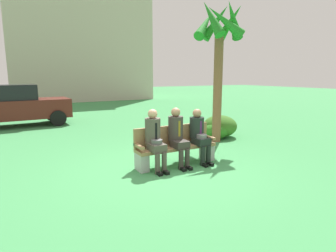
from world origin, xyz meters
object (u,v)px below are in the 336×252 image
building_backdrop (77,32)px  seated_man_middle (177,134)px  seated_man_left (155,137)px  shrub_mid_lawn (220,126)px  parked_car_near (17,106)px  seated_man_right (199,133)px  park_bench (175,146)px  palm_tree_tall (219,39)px  shrub_near_bench (216,131)px

building_backdrop → seated_man_middle: bearing=-95.8°
seated_man_left → shrub_mid_lawn: seated_man_left is taller
parked_car_near → seated_man_right: bearing=-64.0°
seated_man_left → seated_man_right: bearing=-0.3°
seated_man_left → shrub_mid_lawn: size_ratio=1.14×
seated_man_left → seated_man_middle: (0.58, 0.01, 0.00)m
park_bench → parked_car_near: (-3.08, 7.35, 0.41)m
park_bench → palm_tree_tall: (2.29, 1.34, 2.69)m
shrub_mid_lawn → seated_man_middle: bearing=-145.6°
park_bench → seated_man_right: seated_man_right is taller
park_bench → shrub_mid_lawn: size_ratio=1.66×
seated_man_middle → building_backdrop: building_backdrop is taller
seated_man_right → building_backdrop: building_backdrop is taller
seated_man_right → shrub_mid_lawn: size_ratio=1.08×
seated_man_left → shrub_mid_lawn: (3.38, 1.92, -0.37)m
palm_tree_tall → seated_man_middle: bearing=-147.5°
seated_man_middle → seated_man_left: bearing=-179.4°
seated_man_left → palm_tree_tall: bearing=27.0°
seated_man_middle → parked_car_near: parked_car_near is taller
shrub_mid_lawn → parked_car_near: (-5.87, 5.56, 0.47)m
parked_car_near → building_backdrop: size_ratio=0.35×
seated_man_left → park_bench: bearing=12.2°
shrub_mid_lawn → parked_car_near: bearing=136.6°
shrub_mid_lawn → seated_man_right: bearing=-138.9°
park_bench → seated_man_middle: seated_man_middle is taller
seated_man_left → shrub_mid_lawn: 3.91m
seated_man_right → building_backdrop: 20.85m
seated_man_right → shrub_mid_lawn: 2.96m
seated_man_middle → parked_car_near: size_ratio=0.34×
park_bench → seated_man_right: size_ratio=1.53×
seated_man_right → palm_tree_tall: size_ratio=0.30×
parked_car_near → building_backdrop: 14.54m
shrub_near_bench → building_backdrop: building_backdrop is taller
shrub_mid_lawn → seated_man_left: bearing=-150.3°
palm_tree_tall → parked_car_near: (-5.37, 6.01, -2.28)m
palm_tree_tall → shrub_near_bench: bearing=54.5°
park_bench → seated_man_middle: 0.34m
palm_tree_tall → shrub_near_bench: size_ratio=4.97×
park_bench → shrub_mid_lawn: bearing=32.8°
seated_man_left → parked_car_near: parked_car_near is taller
park_bench → parked_car_near: 7.98m
building_backdrop → shrub_near_bench: bearing=-88.6°
park_bench → seated_man_middle: (-0.01, -0.12, 0.32)m
seated_man_right → parked_car_near: parked_car_near is taller
seated_man_right → building_backdrop: (1.48, 20.19, 4.98)m
seated_man_middle → shrub_near_bench: seated_man_middle is taller
shrub_mid_lawn → building_backdrop: size_ratio=0.10×
seated_man_middle → parked_car_near: 8.08m
shrub_mid_lawn → building_backdrop: (-0.73, 18.26, 5.32)m
seated_man_right → parked_car_near: 8.33m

